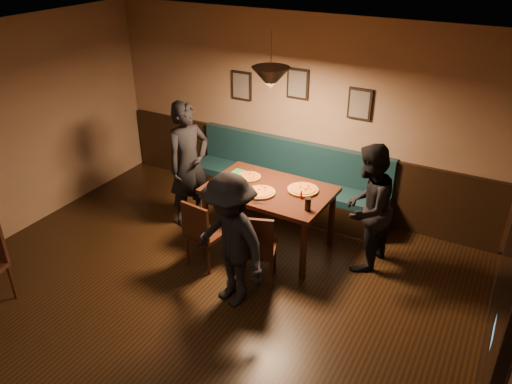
{
  "coord_description": "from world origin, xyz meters",
  "views": [
    {
      "loc": [
        2.76,
        -2.8,
        3.78
      ],
      "look_at": [
        0.21,
        1.88,
        0.95
      ],
      "focal_mm": 35.31,
      "sensor_mm": 36.0,
      "label": 1
    }
  ],
  "objects_px": {
    "booth_bench": "(287,179)",
    "chair_near_left": "(206,232)",
    "dining_table": "(269,217)",
    "chair_near_right": "(257,246)",
    "diner_front": "(230,241)",
    "diner_right": "(367,208)",
    "tabasco_bottle": "(301,194)",
    "diner_left": "(189,165)",
    "soda_glass": "(308,204)"
  },
  "relations": [
    {
      "from": "diner_right",
      "to": "diner_left",
      "type": "bearing_deg",
      "value": -79.13
    },
    {
      "from": "diner_right",
      "to": "soda_glass",
      "type": "relative_size",
      "value": 10.26
    },
    {
      "from": "chair_near_left",
      "to": "diner_front",
      "type": "bearing_deg",
      "value": -29.23
    },
    {
      "from": "soda_glass",
      "to": "chair_near_right",
      "type": "bearing_deg",
      "value": -129.89
    },
    {
      "from": "diner_front",
      "to": "tabasco_bottle",
      "type": "xyz_separation_m",
      "value": [
        0.32,
        1.15,
        0.11
      ]
    },
    {
      "from": "booth_bench",
      "to": "dining_table",
      "type": "bearing_deg",
      "value": -77.96
    },
    {
      "from": "soda_glass",
      "to": "booth_bench",
      "type": "bearing_deg",
      "value": 124.41
    },
    {
      "from": "booth_bench",
      "to": "chair_near_right",
      "type": "relative_size",
      "value": 3.08
    },
    {
      "from": "diner_front",
      "to": "tabasco_bottle",
      "type": "distance_m",
      "value": 1.19
    },
    {
      "from": "dining_table",
      "to": "diner_left",
      "type": "distance_m",
      "value": 1.33
    },
    {
      "from": "booth_bench",
      "to": "tabasco_bottle",
      "type": "bearing_deg",
      "value": -56.87
    },
    {
      "from": "soda_glass",
      "to": "chair_near_left",
      "type": "bearing_deg",
      "value": -157.4
    },
    {
      "from": "chair_near_right",
      "to": "diner_left",
      "type": "xyz_separation_m",
      "value": [
        -1.48,
        0.76,
        0.41
      ]
    },
    {
      "from": "chair_near_left",
      "to": "soda_glass",
      "type": "xyz_separation_m",
      "value": [
        1.13,
        0.47,
        0.46
      ]
    },
    {
      "from": "chair_near_left",
      "to": "diner_left",
      "type": "xyz_separation_m",
      "value": [
        -0.76,
        0.75,
        0.44
      ]
    },
    {
      "from": "booth_bench",
      "to": "chair_near_right",
      "type": "height_order",
      "value": "booth_bench"
    },
    {
      "from": "dining_table",
      "to": "tabasco_bottle",
      "type": "height_order",
      "value": "tabasco_bottle"
    },
    {
      "from": "chair_near_left",
      "to": "soda_glass",
      "type": "bearing_deg",
      "value": 29.49
    },
    {
      "from": "booth_bench",
      "to": "diner_front",
      "type": "distance_m",
      "value": 2.22
    },
    {
      "from": "diner_front",
      "to": "booth_bench",
      "type": "bearing_deg",
      "value": 118.37
    },
    {
      "from": "diner_front",
      "to": "soda_glass",
      "type": "xyz_separation_m",
      "value": [
        0.5,
        0.93,
        0.13
      ]
    },
    {
      "from": "chair_near_right",
      "to": "tabasco_bottle",
      "type": "bearing_deg",
      "value": 52.88
    },
    {
      "from": "diner_front",
      "to": "soda_glass",
      "type": "distance_m",
      "value": 1.06
    },
    {
      "from": "chair_near_left",
      "to": "chair_near_right",
      "type": "xyz_separation_m",
      "value": [
        0.72,
        -0.02,
        0.03
      ]
    },
    {
      "from": "diner_left",
      "to": "tabasco_bottle",
      "type": "height_order",
      "value": "diner_left"
    },
    {
      "from": "booth_bench",
      "to": "chair_near_right",
      "type": "distance_m",
      "value": 1.79
    },
    {
      "from": "chair_near_right",
      "to": "diner_right",
      "type": "distance_m",
      "value": 1.39
    },
    {
      "from": "booth_bench",
      "to": "chair_near_left",
      "type": "distance_m",
      "value": 1.74
    },
    {
      "from": "booth_bench",
      "to": "soda_glass",
      "type": "height_order",
      "value": "booth_bench"
    },
    {
      "from": "dining_table",
      "to": "tabasco_bottle",
      "type": "relative_size",
      "value": 13.39
    },
    {
      "from": "tabasco_bottle",
      "to": "diner_right",
      "type": "bearing_deg",
      "value": 15.79
    },
    {
      "from": "diner_right",
      "to": "chair_near_right",
      "type": "bearing_deg",
      "value": -39.85
    },
    {
      "from": "chair_near_left",
      "to": "dining_table",
      "type": "bearing_deg",
      "value": 63.8
    },
    {
      "from": "soda_glass",
      "to": "dining_table",
      "type": "bearing_deg",
      "value": 157.0
    },
    {
      "from": "dining_table",
      "to": "diner_right",
      "type": "bearing_deg",
      "value": 9.12
    },
    {
      "from": "diner_left",
      "to": "tabasco_bottle",
      "type": "relative_size",
      "value": 15.24
    },
    {
      "from": "chair_near_left",
      "to": "tabasco_bottle",
      "type": "xyz_separation_m",
      "value": [
        0.95,
        0.69,
        0.44
      ]
    },
    {
      "from": "diner_front",
      "to": "tabasco_bottle",
      "type": "height_order",
      "value": "diner_front"
    },
    {
      "from": "chair_near_right",
      "to": "diner_front",
      "type": "relative_size",
      "value": 0.62
    },
    {
      "from": "chair_near_right",
      "to": "tabasco_bottle",
      "type": "xyz_separation_m",
      "value": [
        0.23,
        0.7,
        0.41
      ]
    },
    {
      "from": "booth_bench",
      "to": "diner_right",
      "type": "bearing_deg",
      "value": -29.47
    },
    {
      "from": "diner_left",
      "to": "chair_near_left",
      "type": "bearing_deg",
      "value": -116.07
    },
    {
      "from": "chair_near_left",
      "to": "tabasco_bottle",
      "type": "relative_size",
      "value": 7.76
    },
    {
      "from": "diner_front",
      "to": "soda_glass",
      "type": "relative_size",
      "value": 10.03
    },
    {
      "from": "dining_table",
      "to": "tabasco_bottle",
      "type": "distance_m",
      "value": 0.67
    },
    {
      "from": "diner_front",
      "to": "soda_glass",
      "type": "bearing_deg",
      "value": 81.05
    },
    {
      "from": "diner_left",
      "to": "soda_glass",
      "type": "xyz_separation_m",
      "value": [
        1.89,
        -0.28,
        0.03
      ]
    },
    {
      "from": "dining_table",
      "to": "chair_near_right",
      "type": "distance_m",
      "value": 0.8
    },
    {
      "from": "dining_table",
      "to": "booth_bench",
      "type": "bearing_deg",
      "value": 103.83
    },
    {
      "from": "chair_near_right",
      "to": "diner_front",
      "type": "bearing_deg",
      "value": -120.76
    }
  ]
}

